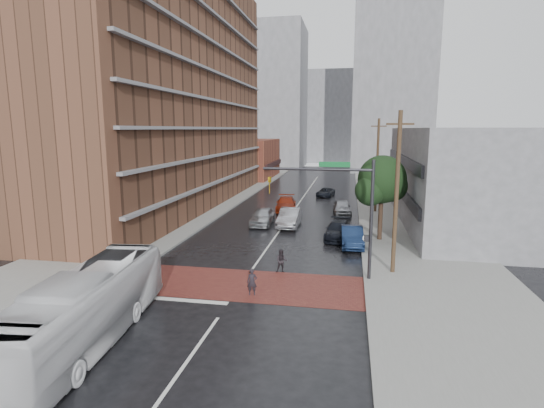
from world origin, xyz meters
The scene contains 24 objects.
ground centered at (0.00, 0.00, 0.00)m, with size 160.00×160.00×0.00m, color black.
crosswalk centered at (0.00, 0.50, 0.01)m, with size 14.00×5.00×0.02m, color brown.
sidewalk_west centered at (-11.50, 25.00, 0.07)m, with size 9.00×90.00×0.15m, color gray.
sidewalk_east centered at (11.50, 25.00, 0.07)m, with size 9.00×90.00×0.15m, color gray.
apartment_block centered at (-14.00, 24.00, 14.00)m, with size 10.00×44.00×28.00m, color brown.
storefront_west centered at (-12.00, 54.00, 3.50)m, with size 8.00×16.00×7.00m, color brown.
building_east centered at (16.50, 20.00, 4.50)m, with size 11.00×26.00×9.00m, color gray.
distant_tower_west centered at (-14.00, 78.00, 16.00)m, with size 18.00×16.00×32.00m, color gray.
distant_tower_east centered at (14.00, 72.00, 18.00)m, with size 16.00×14.00×36.00m, color gray.
distant_tower_center centered at (0.00, 95.00, 12.00)m, with size 12.00×10.00×24.00m, color gray.
street_tree centered at (8.52, 12.03, 4.73)m, with size 4.20×4.10×6.90m.
signal_mast centered at (5.85, 2.50, 4.73)m, with size 6.50×0.30×7.20m.
utility_pole_near centered at (8.80, 4.00, 5.14)m, with size 1.60×0.26×10.00m.
utility_pole_far centered at (8.80, 24.00, 5.14)m, with size 1.60×0.26×10.00m.
transit_bus centered at (-4.64, -7.33, 1.55)m, with size 2.60×11.11×3.09m, color silver.
pedestrian_a centered at (0.97, -0.92, 0.74)m, with size 0.54×0.35×1.48m, color black.
pedestrian_b centered at (1.95, 3.00, 0.74)m, with size 0.72×0.56×1.49m, color black.
car_travel_a centered at (-1.98, 15.94, 0.81)m, with size 1.92×4.78×1.63m, color #A2A5A9.
car_travel_b centered at (0.64, 15.74, 0.84)m, with size 1.78×5.10×1.68m, color #AAABB2.
car_travel_c centered at (-0.86, 23.34, 0.76)m, with size 2.13×5.25×1.52m, color maroon.
suv_travel centered at (2.85, 34.14, 0.57)m, with size 1.90×4.13×1.15m, color black.
car_parked_near centered at (6.30, 10.00, 0.76)m, with size 1.62×4.64×1.53m, color #132445.
car_parked_mid centered at (5.20, 12.10, 0.72)m, with size 2.00×4.93×1.43m, color black.
car_parked_far centered at (5.28, 22.44, 0.77)m, with size 1.81×4.51×1.54m, color #9B9DA2.
Camera 1 is at (6.00, -22.22, 8.92)m, focal length 28.00 mm.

